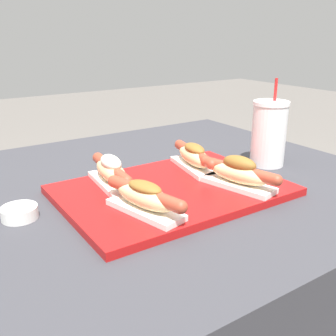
{
  "coord_description": "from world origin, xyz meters",
  "views": [
    {
      "loc": [
        -0.53,
        -0.79,
        1.05
      ],
      "look_at": [
        -0.06,
        -0.08,
        0.75
      ],
      "focal_mm": 42.0,
      "sensor_mm": 36.0,
      "label": 1
    }
  ],
  "objects_px": {
    "hot_dog_1": "(239,173)",
    "hot_dog_3": "(194,157)",
    "serving_tray": "(173,190)",
    "hot_dog_0": "(145,197)",
    "drink_cup": "(269,133)",
    "sauce_bowl": "(19,212)",
    "hot_dog_2": "(111,171)"
  },
  "relations": [
    {
      "from": "serving_tray",
      "to": "hot_dog_2",
      "type": "height_order",
      "value": "hot_dog_2"
    },
    {
      "from": "sauce_bowl",
      "to": "drink_cup",
      "type": "xyz_separation_m",
      "value": [
        0.67,
        -0.04,
        0.08
      ]
    },
    {
      "from": "hot_dog_1",
      "to": "drink_cup",
      "type": "xyz_separation_m",
      "value": [
        0.22,
        0.12,
        0.04
      ]
    },
    {
      "from": "serving_tray",
      "to": "hot_dog_1",
      "type": "xyz_separation_m",
      "value": [
        0.12,
        -0.08,
        0.04
      ]
    },
    {
      "from": "hot_dog_1",
      "to": "sauce_bowl",
      "type": "distance_m",
      "value": 0.48
    },
    {
      "from": "hot_dog_1",
      "to": "drink_cup",
      "type": "relative_size",
      "value": 0.87
    },
    {
      "from": "hot_dog_3",
      "to": "drink_cup",
      "type": "bearing_deg",
      "value": -10.71
    },
    {
      "from": "hot_dog_1",
      "to": "drink_cup",
      "type": "bearing_deg",
      "value": 27.92
    },
    {
      "from": "serving_tray",
      "to": "hot_dog_1",
      "type": "bearing_deg",
      "value": -34.55
    },
    {
      "from": "serving_tray",
      "to": "sauce_bowl",
      "type": "xyz_separation_m",
      "value": [
        -0.33,
        0.07,
        0.01
      ]
    },
    {
      "from": "hot_dog_2",
      "to": "drink_cup",
      "type": "relative_size",
      "value": 0.89
    },
    {
      "from": "hot_dog_0",
      "to": "serving_tray",
      "type": "bearing_deg",
      "value": 33.78
    },
    {
      "from": "hot_dog_2",
      "to": "sauce_bowl",
      "type": "relative_size",
      "value": 2.94
    },
    {
      "from": "hot_dog_0",
      "to": "drink_cup",
      "type": "distance_m",
      "value": 0.48
    },
    {
      "from": "hot_dog_1",
      "to": "serving_tray",
      "type": "bearing_deg",
      "value": 145.45
    },
    {
      "from": "hot_dog_3",
      "to": "hot_dog_2",
      "type": "bearing_deg",
      "value": 176.74
    },
    {
      "from": "hot_dog_3",
      "to": "drink_cup",
      "type": "xyz_separation_m",
      "value": [
        0.22,
        -0.04,
        0.04
      ]
    },
    {
      "from": "serving_tray",
      "to": "drink_cup",
      "type": "distance_m",
      "value": 0.35
    },
    {
      "from": "serving_tray",
      "to": "hot_dog_0",
      "type": "height_order",
      "value": "hot_dog_0"
    },
    {
      "from": "serving_tray",
      "to": "hot_dog_3",
      "type": "relative_size",
      "value": 2.4
    },
    {
      "from": "hot_dog_2",
      "to": "hot_dog_3",
      "type": "xyz_separation_m",
      "value": [
        0.23,
        -0.01,
        -0.0
      ]
    },
    {
      "from": "sauce_bowl",
      "to": "drink_cup",
      "type": "height_order",
      "value": "drink_cup"
    },
    {
      "from": "serving_tray",
      "to": "sauce_bowl",
      "type": "bearing_deg",
      "value": 168.44
    },
    {
      "from": "sauce_bowl",
      "to": "hot_dog_2",
      "type": "bearing_deg",
      "value": 5.15
    },
    {
      "from": "hot_dog_2",
      "to": "serving_tray",
      "type": "bearing_deg",
      "value": -37.44
    },
    {
      "from": "hot_dog_1",
      "to": "hot_dog_3",
      "type": "bearing_deg",
      "value": 92.46
    },
    {
      "from": "hot_dog_0",
      "to": "hot_dog_3",
      "type": "distance_m",
      "value": 0.28
    },
    {
      "from": "serving_tray",
      "to": "hot_dog_3",
      "type": "xyz_separation_m",
      "value": [
        0.12,
        0.07,
        0.04
      ]
    },
    {
      "from": "serving_tray",
      "to": "sauce_bowl",
      "type": "relative_size",
      "value": 6.96
    },
    {
      "from": "hot_dog_2",
      "to": "drink_cup",
      "type": "bearing_deg",
      "value": -6.98
    },
    {
      "from": "hot_dog_1",
      "to": "hot_dog_3",
      "type": "relative_size",
      "value": 0.99
    },
    {
      "from": "serving_tray",
      "to": "hot_dog_3",
      "type": "height_order",
      "value": "hot_dog_3"
    }
  ]
}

